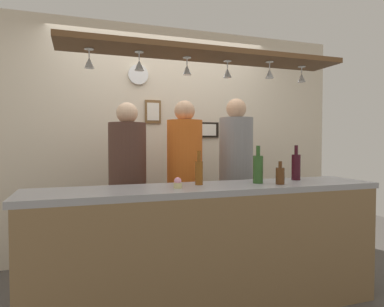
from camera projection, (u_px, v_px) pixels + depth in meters
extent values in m
plane|color=#4C4742|center=(196.00, 291.00, 2.92)|extent=(8.00, 8.00, 0.00)
cube|color=beige|center=(164.00, 141.00, 3.91)|extent=(4.40, 0.06, 2.60)
cube|color=#99999E|center=(211.00, 189.00, 2.55)|extent=(2.70, 0.55, 0.04)
cube|color=olive|center=(225.00, 263.00, 2.33)|extent=(2.65, 0.04, 0.92)
cube|color=brown|center=(209.00, 54.00, 2.56)|extent=(2.20, 0.36, 0.04)
cylinder|color=silver|center=(89.00, 49.00, 2.33)|extent=(0.06, 0.06, 0.00)
cylinder|color=silver|center=(89.00, 53.00, 2.33)|extent=(0.01, 0.01, 0.06)
cone|color=silver|center=(89.00, 63.00, 2.33)|extent=(0.07, 0.07, 0.08)
cylinder|color=silver|center=(139.00, 52.00, 2.41)|extent=(0.06, 0.06, 0.00)
cylinder|color=silver|center=(139.00, 56.00, 2.41)|extent=(0.01, 0.01, 0.06)
cone|color=silver|center=(139.00, 65.00, 2.41)|extent=(0.07, 0.07, 0.08)
cylinder|color=silver|center=(187.00, 58.00, 2.57)|extent=(0.06, 0.06, 0.00)
cylinder|color=silver|center=(187.00, 61.00, 2.57)|extent=(0.01, 0.01, 0.06)
cone|color=silver|center=(187.00, 70.00, 2.57)|extent=(0.07, 0.07, 0.08)
cylinder|color=silver|center=(227.00, 61.00, 2.68)|extent=(0.06, 0.06, 0.00)
cylinder|color=silver|center=(227.00, 65.00, 2.68)|extent=(0.01, 0.01, 0.06)
cone|color=silver|center=(227.00, 73.00, 2.68)|extent=(0.07, 0.07, 0.08)
cylinder|color=silver|center=(270.00, 62.00, 2.71)|extent=(0.06, 0.06, 0.00)
cylinder|color=silver|center=(270.00, 65.00, 2.71)|extent=(0.01, 0.01, 0.06)
cone|color=silver|center=(270.00, 74.00, 2.71)|extent=(0.07, 0.07, 0.08)
cylinder|color=silver|center=(302.00, 67.00, 2.88)|extent=(0.06, 0.06, 0.00)
cylinder|color=silver|center=(302.00, 70.00, 2.88)|extent=(0.01, 0.01, 0.06)
cone|color=silver|center=(302.00, 78.00, 2.88)|extent=(0.07, 0.07, 0.08)
cube|color=#2D334C|center=(128.00, 240.00, 3.10)|extent=(0.17, 0.18, 0.78)
cylinder|color=brown|center=(127.00, 160.00, 3.08)|extent=(0.34, 0.34, 0.68)
sphere|color=beige|center=(127.00, 113.00, 3.06)|extent=(0.19, 0.19, 0.19)
cube|color=#2D334C|center=(185.00, 233.00, 3.28)|extent=(0.17, 0.18, 0.80)
cylinder|color=orange|center=(185.00, 156.00, 3.25)|extent=(0.34, 0.34, 0.70)
sphere|color=tan|center=(185.00, 111.00, 3.24)|extent=(0.20, 0.20, 0.20)
cube|color=#2D334C|center=(236.00, 228.00, 3.46)|extent=(0.17, 0.18, 0.82)
cylinder|color=gray|center=(236.00, 153.00, 3.43)|extent=(0.34, 0.34, 0.71)
sphere|color=tan|center=(236.00, 109.00, 3.41)|extent=(0.20, 0.20, 0.20)
cylinder|color=#380F19|center=(296.00, 167.00, 2.92)|extent=(0.08, 0.08, 0.22)
cylinder|color=#380F19|center=(296.00, 150.00, 2.91)|extent=(0.03, 0.03, 0.08)
cylinder|color=#512D14|center=(280.00, 176.00, 2.62)|extent=(0.07, 0.07, 0.13)
cylinder|color=#512D14|center=(280.00, 164.00, 2.62)|extent=(0.03, 0.03, 0.05)
cylinder|color=brown|center=(199.00, 173.00, 2.60)|extent=(0.06, 0.06, 0.18)
cylinder|color=brown|center=(199.00, 156.00, 2.59)|extent=(0.03, 0.03, 0.08)
cylinder|color=#2D5623|center=(258.00, 169.00, 2.69)|extent=(0.08, 0.08, 0.22)
cylinder|color=#2D5623|center=(258.00, 151.00, 2.69)|extent=(0.03, 0.03, 0.08)
cylinder|color=beige|center=(178.00, 185.00, 2.41)|extent=(0.06, 0.06, 0.04)
sphere|color=pink|center=(178.00, 181.00, 2.40)|extent=(0.05, 0.05, 0.05)
cube|color=brown|center=(153.00, 112.00, 3.81)|extent=(0.18, 0.02, 0.26)
cube|color=white|center=(153.00, 112.00, 3.80)|extent=(0.14, 0.01, 0.20)
cube|color=black|center=(207.00, 130.00, 4.03)|extent=(0.30, 0.02, 0.18)
cube|color=white|center=(207.00, 130.00, 4.02)|extent=(0.23, 0.01, 0.14)
cylinder|color=white|center=(138.00, 75.00, 3.74)|extent=(0.22, 0.03, 0.22)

